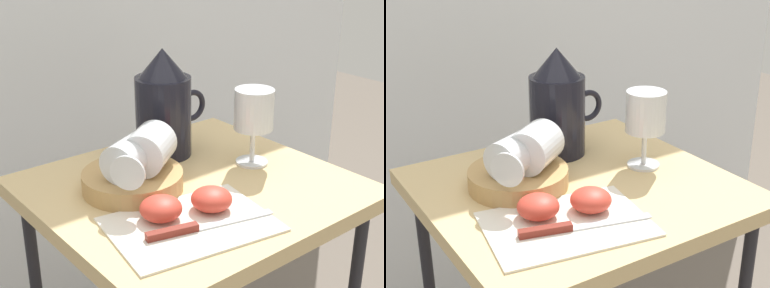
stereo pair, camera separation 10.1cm
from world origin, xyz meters
TOP-DOWN VIEW (x-y plane):
  - table at (0.00, 0.00)m, footprint 0.55×0.51m
  - linen_napkin at (-0.10, -0.11)m, footprint 0.29×0.23m
  - basket_tray at (-0.10, 0.05)m, footprint 0.18×0.18m
  - pitcher at (0.05, 0.15)m, footprint 0.17×0.11m
  - wine_glass_upright at (0.15, -0.00)m, footprint 0.08×0.08m
  - wine_glass_tipped_near at (-0.10, 0.04)m, footprint 0.16×0.12m
  - wine_glass_tipped_far at (-0.07, 0.04)m, footprint 0.16×0.15m
  - apple_half_left at (-0.12, -0.07)m, footprint 0.07×0.07m
  - apple_half_right at (-0.04, -0.10)m, footprint 0.07×0.07m
  - knife at (-0.11, -0.13)m, footprint 0.22×0.07m

SIDE VIEW (x-z plane):
  - table at x=0.00m, z-range 0.27..0.93m
  - linen_napkin at x=-0.10m, z-range 0.66..0.67m
  - knife at x=-0.11m, z-range 0.67..0.68m
  - basket_tray at x=-0.10m, z-range 0.66..0.70m
  - apple_half_left at x=-0.12m, z-range 0.67..0.70m
  - apple_half_right at x=-0.04m, z-range 0.67..0.70m
  - wine_glass_tipped_near at x=-0.10m, z-range 0.70..0.77m
  - wine_glass_tipped_far at x=-0.07m, z-range 0.70..0.78m
  - pitcher at x=0.05m, z-range 0.64..0.86m
  - wine_glass_upright at x=0.15m, z-range 0.69..0.84m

